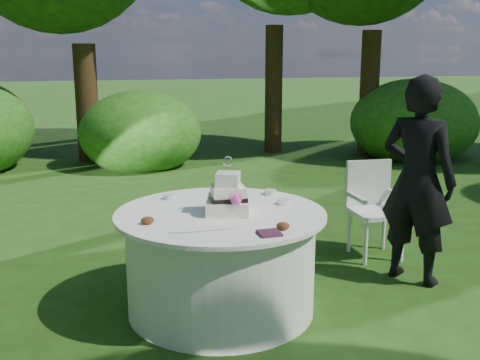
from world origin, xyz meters
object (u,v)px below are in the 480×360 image
object	(u,v)px
cake	(228,198)
chair	(373,202)
guest	(418,181)
napkins	(269,233)
table	(221,261)

from	to	relation	value
cake	chair	bearing A→B (deg)	26.23
guest	chair	distance (m)	0.76
napkins	guest	world-z (taller)	guest
chair	table	bearing A→B (deg)	-155.73
guest	chair	xyz separation A→B (m)	(-0.02, 0.67, -0.35)
chair	cake	bearing A→B (deg)	-153.77
napkins	chair	world-z (taller)	chair
napkins	chair	bearing A→B (deg)	41.88
guest	chair	world-z (taller)	guest
napkins	table	world-z (taller)	napkins
table	chair	xyz separation A→B (m)	(1.70, 0.77, 0.13)
guest	table	size ratio (longest dim) A/B	1.12
napkins	cake	xyz separation A→B (m)	(-0.12, 0.56, 0.10)
guest	cake	world-z (taller)	guest
cake	chair	distance (m)	1.88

